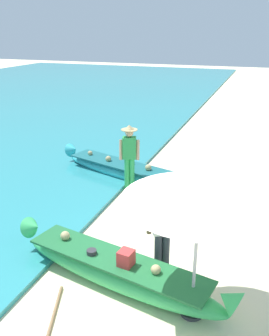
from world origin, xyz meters
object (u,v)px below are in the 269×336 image
at_px(person_vendor_hatted, 129,153).
at_px(patio_umbrella_large, 200,190).
at_px(boat_green_foreground, 116,271).
at_px(boat_cyan_midground, 123,170).
at_px(person_tourist_customer, 163,229).

relative_size(person_vendor_hatted, patio_umbrella_large, 0.79).
distance_m(boat_green_foreground, boat_cyan_midground, 5.01).
xyz_separation_m(boat_cyan_midground, person_vendor_hatted, (0.51, -0.75, 0.83)).
relative_size(boat_cyan_midground, patio_umbrella_large, 1.95).
height_order(boat_green_foreground, boat_cyan_midground, boat_green_foreground).
bearing_deg(boat_cyan_midground, person_tourist_customer, -59.87).
xyz_separation_m(person_tourist_customer, patio_umbrella_large, (0.73, -0.81, 1.22)).
bearing_deg(boat_cyan_midground, person_vendor_hatted, -56.08).
bearing_deg(patio_umbrella_large, person_vendor_hatted, 122.05).
distance_m(person_tourist_customer, patio_umbrella_large, 1.64).
bearing_deg(person_tourist_customer, boat_cyan_midground, 120.13).
relative_size(person_tourist_customer, patio_umbrella_large, 0.71).
height_order(boat_green_foreground, patio_umbrella_large, patio_umbrella_large).
xyz_separation_m(boat_green_foreground, boat_cyan_midground, (-1.74, 4.70, -0.05)).
bearing_deg(boat_green_foreground, patio_umbrella_large, -10.54).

